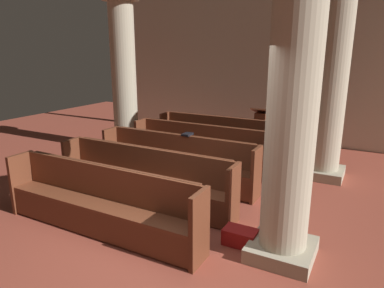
{
  "coord_description": "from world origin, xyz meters",
  "views": [
    {
      "loc": [
        2.24,
        -3.42,
        2.45
      ],
      "look_at": [
        -0.74,
        2.11,
        0.75
      ],
      "focal_mm": 32.46,
      "sensor_mm": 36.0,
      "label": 1
    }
  ],
  "objects_px": {
    "pillar_aisle_rear": "(293,93)",
    "pew_row_0": "(221,136)",
    "pew_row_4": "(99,199)",
    "pew_row_2": "(177,159)",
    "kneeler_box_red": "(240,237)",
    "pillar_far_side": "(123,70)",
    "pillar_aisle_side": "(332,75)",
    "lectern": "(260,132)",
    "pew_row_1": "(202,146)",
    "pew_row_3": "(144,176)",
    "kneeler_box_navy": "(294,167)",
    "hymn_book": "(187,134)"
  },
  "relations": [
    {
      "from": "kneeler_box_navy",
      "to": "kneeler_box_red",
      "type": "xyz_separation_m",
      "value": [
        -0.0,
        -3.07,
        -0.03
      ]
    },
    {
      "from": "pew_row_2",
      "to": "pew_row_4",
      "type": "distance_m",
      "value": 2.06
    },
    {
      "from": "pew_row_4",
      "to": "hymn_book",
      "type": "xyz_separation_m",
      "value": [
        0.13,
        2.24,
        0.45
      ]
    },
    {
      "from": "pillar_aisle_rear",
      "to": "lectern",
      "type": "relative_size",
      "value": 3.56
    },
    {
      "from": "pew_row_1",
      "to": "kneeler_box_red",
      "type": "distance_m",
      "value": 3.1
    },
    {
      "from": "pillar_aisle_side",
      "to": "pew_row_3",
      "type": "bearing_deg",
      "value": -130.68
    },
    {
      "from": "pew_row_0",
      "to": "pew_row_2",
      "type": "distance_m",
      "value": 2.06
    },
    {
      "from": "pew_row_0",
      "to": "lectern",
      "type": "bearing_deg",
      "value": 54.75
    },
    {
      "from": "pew_row_4",
      "to": "kneeler_box_red",
      "type": "bearing_deg",
      "value": 18.47
    },
    {
      "from": "pew_row_0",
      "to": "kneeler_box_navy",
      "type": "xyz_separation_m",
      "value": [
        1.82,
        -0.44,
        -0.35
      ]
    },
    {
      "from": "lectern",
      "to": "kneeler_box_navy",
      "type": "xyz_separation_m",
      "value": [
        1.15,
        -1.38,
        -0.32
      ]
    },
    {
      "from": "pillar_far_side",
      "to": "pew_row_4",
      "type": "bearing_deg",
      "value": -56.33
    },
    {
      "from": "pew_row_4",
      "to": "pew_row_2",
      "type": "bearing_deg",
      "value": 90.0
    },
    {
      "from": "pew_row_3",
      "to": "pillar_far_side",
      "type": "height_order",
      "value": "pillar_far_side"
    },
    {
      "from": "pew_row_1",
      "to": "pillar_far_side",
      "type": "xyz_separation_m",
      "value": [
        -2.31,
        0.38,
        1.51
      ]
    },
    {
      "from": "lectern",
      "to": "kneeler_box_navy",
      "type": "height_order",
      "value": "lectern"
    },
    {
      "from": "pillar_aisle_side",
      "to": "lectern",
      "type": "distance_m",
      "value": 2.63
    },
    {
      "from": "pew_row_0",
      "to": "pillar_far_side",
      "type": "distance_m",
      "value": 2.84
    },
    {
      "from": "pew_row_1",
      "to": "hymn_book",
      "type": "xyz_separation_m",
      "value": [
        0.13,
        -0.85,
        0.45
      ]
    },
    {
      "from": "pew_row_0",
      "to": "pillar_aisle_rear",
      "type": "relative_size",
      "value": 0.82
    },
    {
      "from": "kneeler_box_navy",
      "to": "pillar_far_side",
      "type": "bearing_deg",
      "value": -177.15
    },
    {
      "from": "pew_row_1",
      "to": "kneeler_box_navy",
      "type": "bearing_deg",
      "value": 17.94
    },
    {
      "from": "kneeler_box_navy",
      "to": "pew_row_0",
      "type": "bearing_deg",
      "value": 166.39
    },
    {
      "from": "pew_row_4",
      "to": "lectern",
      "type": "xyz_separation_m",
      "value": [
        0.67,
        5.06,
        -0.03
      ]
    },
    {
      "from": "pillar_aisle_rear",
      "to": "pew_row_0",
      "type": "bearing_deg",
      "value": 123.84
    },
    {
      "from": "pew_row_0",
      "to": "pillar_aisle_rear",
      "type": "height_order",
      "value": "pillar_aisle_rear"
    },
    {
      "from": "pew_row_2",
      "to": "hymn_book",
      "type": "relative_size",
      "value": 14.63
    },
    {
      "from": "pew_row_1",
      "to": "pew_row_2",
      "type": "relative_size",
      "value": 1.0
    },
    {
      "from": "lectern",
      "to": "hymn_book",
      "type": "bearing_deg",
      "value": -100.82
    },
    {
      "from": "pew_row_0",
      "to": "pew_row_4",
      "type": "height_order",
      "value": "same"
    },
    {
      "from": "pillar_aisle_rear",
      "to": "hymn_book",
      "type": "distance_m",
      "value": 2.98
    },
    {
      "from": "kneeler_box_red",
      "to": "pillar_far_side",
      "type": "bearing_deg",
      "value": 145.26
    },
    {
      "from": "kneeler_box_navy",
      "to": "kneeler_box_red",
      "type": "height_order",
      "value": "kneeler_box_navy"
    },
    {
      "from": "pew_row_1",
      "to": "pew_row_3",
      "type": "height_order",
      "value": "same"
    },
    {
      "from": "pew_row_3",
      "to": "lectern",
      "type": "height_order",
      "value": "lectern"
    },
    {
      "from": "lectern",
      "to": "kneeler_box_navy",
      "type": "relative_size",
      "value": 2.52
    },
    {
      "from": "pillar_far_side",
      "to": "kneeler_box_navy",
      "type": "xyz_separation_m",
      "value": [
        4.14,
        0.21,
        -1.87
      ]
    },
    {
      "from": "pew_row_2",
      "to": "pew_row_3",
      "type": "height_order",
      "value": "same"
    },
    {
      "from": "pew_row_3",
      "to": "pew_row_0",
      "type": "bearing_deg",
      "value": 90.0
    },
    {
      "from": "pew_row_4",
      "to": "kneeler_box_navy",
      "type": "bearing_deg",
      "value": 63.68
    },
    {
      "from": "pew_row_2",
      "to": "pillar_aisle_side",
      "type": "bearing_deg",
      "value": 36.04
    },
    {
      "from": "pew_row_0",
      "to": "lectern",
      "type": "relative_size",
      "value": 2.92
    },
    {
      "from": "pew_row_2",
      "to": "pillar_far_side",
      "type": "bearing_deg",
      "value": 148.58
    },
    {
      "from": "pillar_aisle_rear",
      "to": "kneeler_box_red",
      "type": "height_order",
      "value": "pillar_aisle_rear"
    },
    {
      "from": "pew_row_1",
      "to": "lectern",
      "type": "relative_size",
      "value": 2.92
    },
    {
      "from": "pillar_aisle_side",
      "to": "kneeler_box_navy",
      "type": "bearing_deg",
      "value": -169.5
    },
    {
      "from": "pew_row_0",
      "to": "pillar_aisle_side",
      "type": "xyz_separation_m",
      "value": [
        2.36,
        -0.34,
        1.51
      ]
    },
    {
      "from": "pew_row_1",
      "to": "pew_row_4",
      "type": "distance_m",
      "value": 3.09
    },
    {
      "from": "pew_row_2",
      "to": "pillar_aisle_rear",
      "type": "bearing_deg",
      "value": -31.81
    },
    {
      "from": "pew_row_2",
      "to": "pew_row_4",
      "type": "height_order",
      "value": "same"
    }
  ]
}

